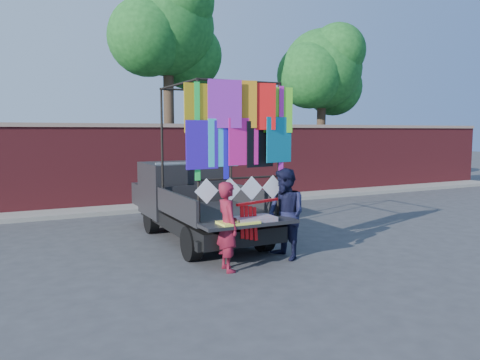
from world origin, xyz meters
name	(u,v)px	position (x,y,z in m)	size (l,w,h in m)	color
ground	(256,257)	(0.00, 0.00, 0.00)	(90.00, 90.00, 0.00)	#38383A
brick_wall	(151,164)	(0.00, 7.00, 1.33)	(30.00, 0.45, 2.61)	maroon
curb	(159,206)	(0.00, 6.30, 0.06)	(30.00, 1.20, 0.12)	gray
tree_mid	(169,33)	(1.02, 8.12, 5.70)	(4.20, 3.30, 7.73)	#38281C
tree_right	(324,72)	(7.52, 8.12, 4.75)	(4.20, 3.30, 6.62)	#38281C
pickup_truck	(190,199)	(-0.42, 2.38, 0.83)	(2.06, 5.18, 3.26)	black
woman	(228,226)	(-0.84, -0.51, 0.76)	(0.56, 0.37, 1.53)	maroon
man	(286,214)	(0.43, -0.32, 0.85)	(0.82, 0.64, 1.69)	#141634
streamer_bundle	(253,214)	(-0.31, -0.43, 0.92)	(0.99, 0.36, 0.70)	red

